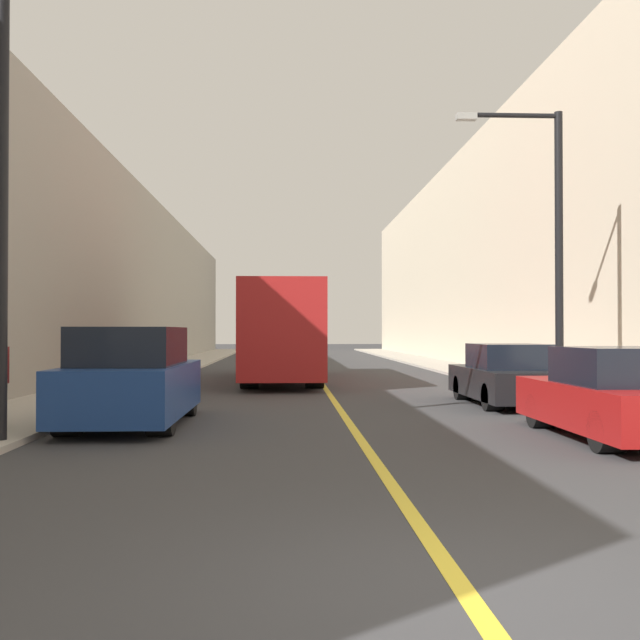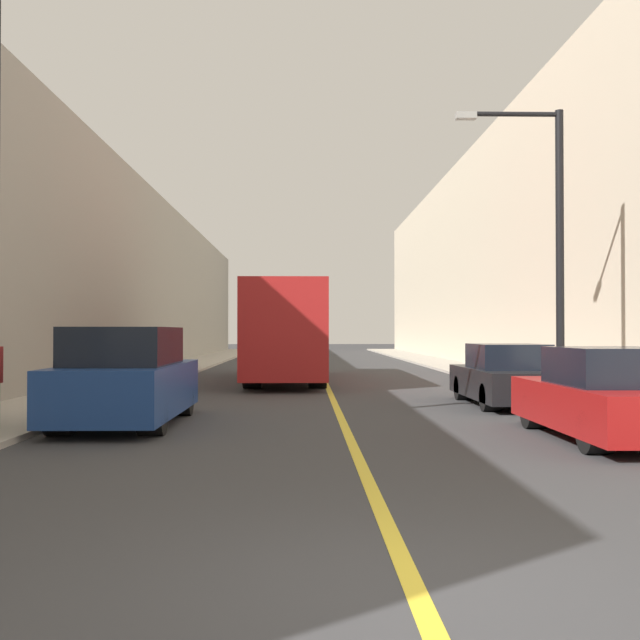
# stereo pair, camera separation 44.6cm
# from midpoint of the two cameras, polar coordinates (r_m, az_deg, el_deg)

# --- Properties ---
(ground_plane) EXTENTS (200.00, 200.00, 0.00)m
(ground_plane) POSITION_cam_midpoint_polar(r_m,az_deg,el_deg) (5.28, 8.79, -20.24)
(ground_plane) COLOR #38383A
(sidewalk_left) EXTENTS (2.64, 72.00, 0.11)m
(sidewalk_left) POSITION_cam_midpoint_polar(r_m,az_deg,el_deg) (35.37, -11.69, -3.62)
(sidewalk_left) COLOR #B2AA9E
(sidewalk_left) RESTS_ON ground
(sidewalk_right) EXTENTS (2.64, 72.00, 0.11)m
(sidewalk_right) POSITION_cam_midpoint_polar(r_m,az_deg,el_deg) (35.74, 9.65, -3.60)
(sidewalk_right) COLOR #B2AA9E
(sidewalk_right) RESTS_ON ground
(building_row_left) EXTENTS (4.00, 72.00, 8.56)m
(building_row_left) POSITION_cam_midpoint_polar(r_m,az_deg,el_deg) (36.10, -16.89, 3.16)
(building_row_left) COLOR gray
(building_row_left) RESTS_ON ground
(building_row_right) EXTENTS (4.00, 72.00, 11.30)m
(building_row_right) POSITION_cam_midpoint_polar(r_m,az_deg,el_deg) (36.75, 14.71, 5.23)
(building_row_right) COLOR beige
(building_row_right) RESTS_ON ground
(road_center_line) EXTENTS (0.16, 72.00, 0.01)m
(road_center_line) POSITION_cam_midpoint_polar(r_m,az_deg,el_deg) (34.95, -0.97, -3.76)
(road_center_line) COLOR gold
(road_center_line) RESTS_ON ground
(bus) EXTENTS (2.57, 11.32, 3.31)m
(bus) POSITION_cam_midpoint_polar(r_m,az_deg,el_deg) (26.60, -3.33, -0.84)
(bus) COLOR #AD1E1E
(bus) RESTS_ON ground
(parked_suv_left) EXTENTS (1.97, 4.83, 1.83)m
(parked_suv_left) POSITION_cam_midpoint_polar(r_m,az_deg,el_deg) (14.45, -14.99, -4.42)
(parked_suv_left) COLOR navy
(parked_suv_left) RESTS_ON ground
(car_right_near) EXTENTS (1.78, 4.55, 1.50)m
(car_right_near) POSITION_cam_midpoint_polar(r_m,az_deg,el_deg) (13.04, 20.58, -5.55)
(car_right_near) COLOR maroon
(car_right_near) RESTS_ON ground
(car_right_mid) EXTENTS (1.77, 4.51, 1.46)m
(car_right_mid) POSITION_cam_midpoint_polar(r_m,az_deg,el_deg) (18.36, 13.32, -4.27)
(car_right_mid) COLOR black
(car_right_mid) RESTS_ON ground
(street_lamp_left) EXTENTS (2.66, 0.24, 7.59)m
(street_lamp_left) POSITION_cam_midpoint_polar(r_m,az_deg,el_deg) (12.67, -23.02, 11.46)
(street_lamp_left) COLOR black
(street_lamp_left) RESTS_ON sidewalk_left
(street_lamp_right) EXTENTS (2.66, 0.24, 7.10)m
(street_lamp_right) POSITION_cam_midpoint_polar(r_m,az_deg,el_deg) (19.42, 16.43, 6.38)
(street_lamp_right) COLOR black
(street_lamp_right) RESTS_ON sidewalk_right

